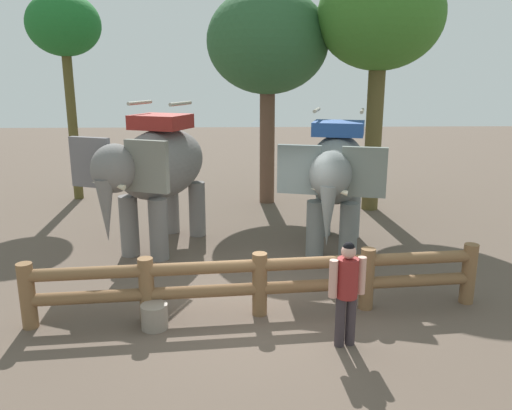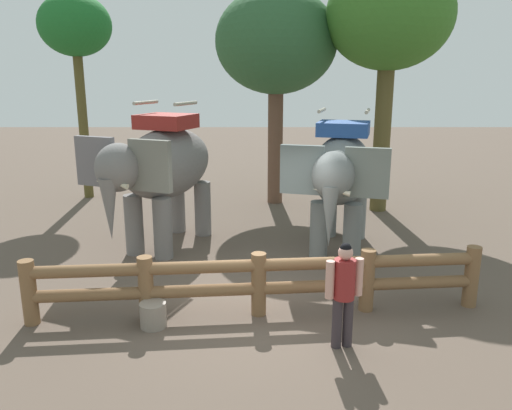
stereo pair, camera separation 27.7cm
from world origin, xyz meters
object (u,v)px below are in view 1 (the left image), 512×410
Objects in this scene: log_fence at (260,279)px; tree_back_center at (380,19)px; feed_bucket at (155,316)px; tree_far_left at (268,43)px; tree_far_right at (64,29)px; elephant_center at (336,174)px; tourist_woman_in_black at (347,287)px; elephant_near_left at (157,168)px.

tree_back_center is at bearing 62.24° from log_fence.
tree_far_left is at bearing 74.71° from feed_bucket.
tree_back_center is at bearing -17.27° from tree_far_left.
feed_bucket is (3.74, -8.60, -4.88)m from tree_far_right.
elephant_center is 2.36× the size of tourist_woman_in_black.
elephant_near_left is 9.38× the size of feed_bucket.
tree_back_center reaches higher than tree_far_right.
tourist_woman_in_black is 0.25× the size of tree_far_left.
tree_far_right is at bearing 173.51° from tree_far_left.
log_fence is 1.92× the size of elephant_near_left.
tree_back_center is at bearing 64.18° from elephant_center.
elephant_near_left reaches higher than elephant_center.
tree_far_right reaches higher than elephant_center.
tree_far_left reaches higher than tourist_woman_in_black.
elephant_near_left is 0.57× the size of tree_back_center.
tree_back_center is (2.29, 7.61, 4.32)m from tourist_woman_in_black.
tree_far_right is at bearing 123.27° from log_fence.
elephant_near_left is 0.62× the size of tree_far_left.
elephant_center is (1.77, 3.07, 1.13)m from log_fence.
tourist_woman_in_black is at bearing -40.37° from log_fence.
elephant_center is 5.25m from tree_back_center.
log_fence is 1.09× the size of tree_back_center.
tree_far_left is 9.35m from feed_bucket.
tree_back_center reaches higher than log_fence.
elephant_near_left is 7.29m from tree_back_center.
elephant_center is at bearing 45.67° from feed_bucket.
tree_far_left reaches higher than elephant_center.
elephant_near_left is 0.63× the size of tree_far_right.
tourist_woman_in_black is 2.97m from feed_bucket.
tree_far_left is at bearing 57.66° from elephant_near_left.
tourist_woman_in_black is at bearing -11.94° from feed_bucket.
elephant_center is at bearing -115.82° from tree_back_center.
elephant_center is 9.40m from tree_far_right.
tourist_woman_in_black is 9.05m from tree_back_center.
elephant_center is at bearing -4.33° from elephant_near_left.
feed_bucket is at bearing 168.06° from tourist_woman_in_black.
feed_bucket is at bearing -165.83° from log_fence.
tree_far_left is at bearing 162.73° from tree_back_center.
tree_far_left is 5.96m from tree_far_right.
feed_bucket is at bearing -126.08° from tree_back_center.
elephant_near_left is 1.04× the size of elephant_center.
tree_back_center is at bearing 73.28° from tourist_woman_in_black.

